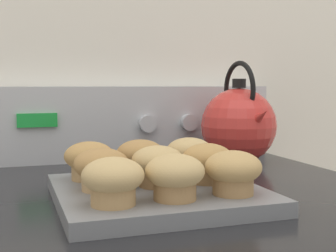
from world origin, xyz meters
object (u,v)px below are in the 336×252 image
Objects in this scene: muffin_r0_c0 at (113,180)px; muffin_r2_c1 at (140,157)px; muffin_r0_c1 at (175,176)px; muffin_r1_c0 at (101,168)px; muffin_r2_c2 at (189,154)px; muffin_r2_c0 at (89,160)px; muffin_pan at (157,194)px; muffin_r1_c2 at (207,162)px; muffin_r0_c2 at (233,171)px; tea_kettle at (239,124)px; muffin_r1_c1 at (158,165)px.

muffin_r2_c1 is at bearing 64.27° from muffin_r0_c0.
muffin_r0_c1 is 0.12m from muffin_r1_c0.
muffin_r0_c0 is at bearing -91.01° from muffin_r1_c0.
muffin_r2_c2 is (0.09, 0.00, 0.00)m from muffin_r2_c1.
muffin_r2_c0 is 0.08m from muffin_r2_c1.
muffin_r2_c2 is at bearing 0.32° from muffin_r2_c0.
muffin_r2_c0 is (-0.09, 0.08, 0.04)m from muffin_pan.
muffin_r0_c0 is 1.00× the size of muffin_r1_c0.
muffin_r1_c0 is at bearing 178.76° from muffin_pan.
muffin_r1_c2 is 0.19m from muffin_r2_c0.
tea_kettle reaches higher than muffin_r0_c2.
muffin_r2_c0 is 0.35× the size of tea_kettle.
muffin_pan is 3.72× the size of muffin_r1_c1.
muffin_r0_c0 and muffin_r0_c1 have the same top height.
muffin_r2_c2 reaches higher than muffin_pan.
muffin_r2_c0 is at bearing 90.87° from muffin_r0_c0.
muffin_r2_c1 is at bearing -146.80° from tea_kettle.
muffin_r0_c1 is at bearing -92.25° from muffin_r1_c1.
muffin_r2_c0 is (-0.00, 0.08, 0.00)m from muffin_r1_c0.
muffin_r0_c1 reaches higher than muffin_pan.
tea_kettle is (0.27, 0.26, 0.08)m from muffin_pan.
muffin_r1_c2 is at bearing 1.02° from muffin_pan.
muffin_r0_c0 is 1.00× the size of muffin_r2_c2.
muffin_r0_c2 is at bearing -26.61° from muffin_r1_c0.
muffin_pan is at bearing 89.00° from muffin_r0_c1.
muffin_r0_c2 is at bearing -90.03° from muffin_r2_c2.
muffin_r2_c1 is (-0.00, 0.08, 0.00)m from muffin_r1_c1.
tea_kettle is at bearing 44.06° from muffin_pan.
muffin_pan is 0.13m from muffin_r2_c2.
muffin_pan is 0.13m from muffin_r0_c0.
tea_kettle is at bearing 33.20° from muffin_r2_c1.
muffin_r1_c0 is at bearing -153.88° from muffin_r2_c2.
muffin_r0_c0 is at bearing -115.73° from muffin_r2_c1.
muffin_r1_c0 and muffin_r1_c2 have the same top height.
muffin_r1_c1 is 1.00× the size of muffin_r2_c0.
muffin_r2_c0 and muffin_r2_c2 have the same top height.
tea_kettle is (0.36, 0.18, 0.03)m from muffin_r2_c0.
muffin_r0_c2 reaches higher than muffin_pan.
muffin_r1_c1 is 0.08m from muffin_r1_c2.
muffin_r1_c1 is (0.00, 0.09, 0.00)m from muffin_r0_c1.
muffin_r1_c2 is 1.00× the size of muffin_r2_c0.
muffin_r0_c0 is 0.17m from muffin_r2_c0.
muffin_pan is at bearing -135.94° from tea_kettle.
muffin_r2_c1 reaches higher than muffin_pan.
muffin_r0_c2 and muffin_r2_c2 have the same top height.
muffin_r0_c1 is 1.00× the size of muffin_r1_c2.
muffin_r0_c1 is at bearing -117.10° from muffin_r2_c2.
muffin_r1_c1 is at bearing 30.40° from muffin_pan.
muffin_r2_c1 is at bearing -179.64° from muffin_r2_c2.
muffin_r0_c0 is (-0.08, -0.09, 0.04)m from muffin_pan.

